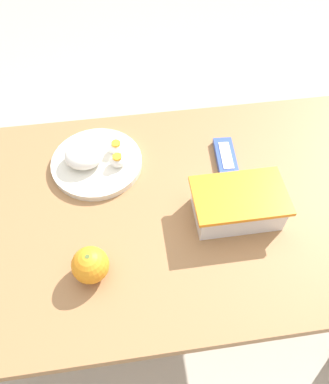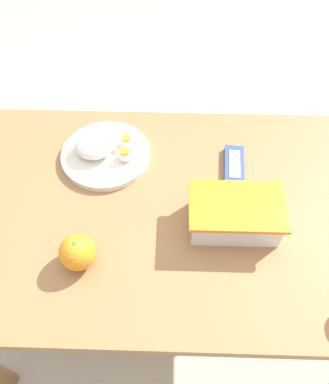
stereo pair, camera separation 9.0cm
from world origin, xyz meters
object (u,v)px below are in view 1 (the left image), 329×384
(food_container, at_px, (237,206))
(candy_bar, at_px, (226,158))
(orange_fruit, at_px, (90,265))
(rice_plate, at_px, (94,160))

(food_container, bearing_deg, candy_bar, -95.63)
(food_container, height_order, orange_fruit, food_container)
(food_container, relative_size, rice_plate, 0.90)
(rice_plate, height_order, candy_bar, rice_plate)
(orange_fruit, bearing_deg, candy_bar, -142.53)
(rice_plate, xyz_separation_m, candy_bar, (-0.34, 0.03, -0.01))
(food_container, xyz_separation_m, rice_plate, (0.33, -0.20, -0.02))
(orange_fruit, height_order, rice_plate, orange_fruit)
(food_container, relative_size, candy_bar, 1.58)
(food_container, height_order, rice_plate, food_container)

